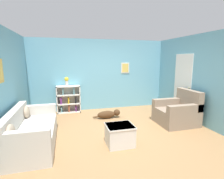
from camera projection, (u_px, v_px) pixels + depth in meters
ground_plane at (116, 131)px, 4.64m from camera, size 14.00×14.00×0.00m
wall_back at (99, 75)px, 6.56m from camera, size 5.60×0.13×2.60m
wall_left at (3, 86)px, 3.77m from camera, size 0.13×5.00×2.60m
wall_right at (200, 80)px, 5.09m from camera, size 0.16×5.00×2.60m
couch at (31, 133)px, 3.79m from camera, size 0.89×1.91×0.81m
bookshelf at (69, 99)px, 6.22m from camera, size 0.82×0.31×0.96m
recliner_chair at (178, 112)px, 5.12m from camera, size 1.04×0.98×0.99m
coffee_table at (120, 134)px, 3.85m from camera, size 0.60×0.53×0.46m
dog at (109, 114)px, 5.62m from camera, size 0.90×0.22×0.27m
vase at (67, 81)px, 6.07m from camera, size 0.15×0.15×0.31m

